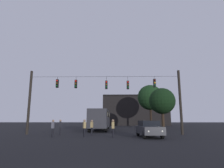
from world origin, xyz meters
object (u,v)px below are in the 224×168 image
pedestrian_crossing_right (60,126)px  tree_left_silhouette (162,101)px  city_bus (100,118)px  tree_behind_building (150,98)px  pedestrian_crossing_center (84,127)px  pedestrian_crossing_left (113,127)px  car_near_right (149,128)px  pedestrian_near_bus (53,127)px  pedestrian_trailing (92,127)px

pedestrian_crossing_right → tree_left_silhouette: bearing=40.1°
city_bus → tree_behind_building: tree_behind_building is taller
tree_behind_building → pedestrian_crossing_center: bearing=-114.1°
pedestrian_crossing_left → city_bus: bearing=100.3°
car_near_right → pedestrian_crossing_left: (-3.37, -0.37, 0.12)m
tree_left_silhouette → tree_behind_building: size_ratio=0.75×
tree_left_silhouette → car_near_right: bearing=-109.0°
city_bus → pedestrian_crossing_right: bearing=-111.9°
city_bus → pedestrian_crossing_center: city_bus is taller
city_bus → tree_behind_building: size_ratio=1.19×
city_bus → tree_behind_building: (10.09, 12.78, 4.57)m
pedestrian_crossing_left → pedestrian_near_bus: pedestrian_crossing_left is taller
tree_left_silhouette → city_bus: bearing=-165.2°
pedestrian_crossing_center → pedestrian_trailing: 2.05m
pedestrian_crossing_right → city_bus: bearing=68.1°
car_near_right → tree_left_silhouette: tree_left_silhouette is taller
tree_left_silhouette → tree_behind_building: 10.23m
city_bus → pedestrian_near_bus: (-3.59, -11.26, -0.96)m
pedestrian_crossing_right → pedestrian_trailing: 3.42m
pedestrian_near_bus → tree_left_silhouette: (13.83, 13.96, 3.78)m
city_bus → tree_left_silhouette: 10.96m
pedestrian_trailing → tree_behind_building: tree_behind_building is taller
car_near_right → pedestrian_crossing_center: (-6.08, 0.05, 0.12)m
tree_behind_building → pedestrian_crossing_right: bearing=-122.2°
pedestrian_crossing_right → pedestrian_near_bus: pedestrian_crossing_right is taller
car_near_right → city_bus: bearing=116.0°
pedestrian_trailing → tree_behind_building: size_ratio=0.17×
pedestrian_crossing_left → pedestrian_crossing_right: bearing=154.9°
car_near_right → pedestrian_trailing: 5.99m
pedestrian_crossing_left → pedestrian_trailing: 3.31m
car_near_right → pedestrian_crossing_left: pedestrian_crossing_left is taller
car_near_right → pedestrian_near_bus: size_ratio=2.76×
pedestrian_trailing → tree_behind_building: (10.26, 21.93, 5.54)m
pedestrian_trailing → tree_left_silhouette: tree_left_silhouette is taller
pedestrian_crossing_right → pedestrian_crossing_center: bearing=-37.1°
city_bus → tree_left_silhouette: (10.24, 2.70, 2.81)m
pedestrian_near_bus → pedestrian_trailing: size_ratio=1.01×
pedestrian_crossing_center → pedestrian_near_bus: size_ratio=1.01×
pedestrian_crossing_center → tree_left_silhouette: bearing=51.9°
pedestrian_trailing → tree_left_silhouette: size_ratio=0.23×
pedestrian_crossing_left → pedestrian_crossing_center: bearing=171.3°
tree_behind_building → car_near_right: bearing=-100.9°
city_bus → pedestrian_crossing_center: 11.21m
pedestrian_crossing_right → tree_left_silhouette: tree_left_silhouette is taller
car_near_right → pedestrian_near_bus: pedestrian_near_bus is taller
pedestrian_crossing_left → tree_behind_building: bearing=71.8°
car_near_right → tree_behind_building: (4.63, 23.98, 5.64)m
pedestrian_near_bus → pedestrian_trailing: pedestrian_near_bus is taller
car_near_right → pedestrian_crossing_center: 6.08m
pedestrian_crossing_center → pedestrian_crossing_right: size_ratio=1.00×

